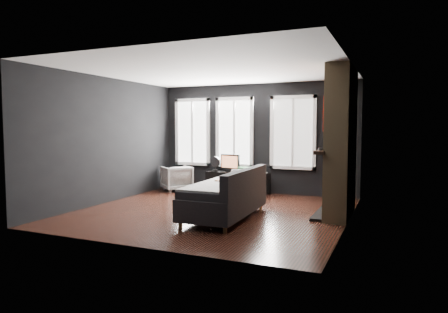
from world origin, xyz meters
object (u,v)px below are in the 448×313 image
at_px(media_console, 238,183).
at_px(book, 260,169).
at_px(sofa, 225,193).
at_px(mug, 255,171).
at_px(armchair, 177,177).
at_px(mantel_vase, 331,143).
at_px(monitor, 230,162).

bearing_deg(media_console, book, 7.31).
xyz_separation_m(sofa, mug, (-0.28, 2.46, 0.14)).
xyz_separation_m(armchair, mantel_vase, (4.00, -0.90, 0.96)).
xyz_separation_m(sofa, armchair, (-2.37, 2.37, -0.10)).
bearing_deg(book, mug, -139.53).
bearing_deg(sofa, monitor, 109.07).
relative_size(armchair, mug, 6.12).
xyz_separation_m(armchair, monitor, (1.41, 0.19, 0.42)).
distance_m(sofa, armchair, 3.35).
distance_m(monitor, mantel_vase, 2.86).
relative_size(media_console, mantel_vase, 8.90).
relative_size(monitor, mug, 4.73).
distance_m(media_console, monitor, 0.56).
bearing_deg(sofa, armchair, 133.62).
height_order(sofa, media_console, sofa).
xyz_separation_m(book, mantel_vase, (1.81, -1.08, 0.67)).
xyz_separation_m(mug, mantel_vase, (1.91, -1.00, 0.72)).
height_order(book, mantel_vase, mantel_vase).
bearing_deg(monitor, media_console, 1.46).
xyz_separation_m(sofa, book, (-0.19, 2.54, 0.19)).
bearing_deg(mug, armchair, -177.38).
xyz_separation_m(media_console, mantel_vase, (2.37, -1.05, 1.05)).
bearing_deg(armchair, mug, 133.54).
height_order(mug, book, book).
bearing_deg(monitor, sofa, -57.44).
height_order(media_console, mantel_vase, mantel_vase).
xyz_separation_m(mug, book, (0.10, 0.08, 0.05)).
distance_m(book, mantel_vase, 2.21).
distance_m(media_console, mug, 0.56).
relative_size(armchair, monitor, 1.29).
height_order(armchair, monitor, monitor).
bearing_deg(sofa, mug, 95.05).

